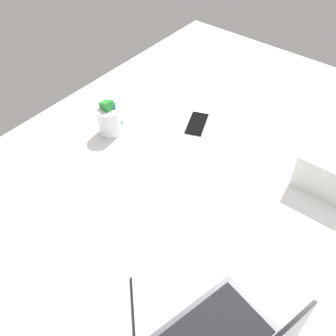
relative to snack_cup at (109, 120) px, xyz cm
name	(u,v)px	position (x,y,z in cm)	size (l,w,h in cm)	color
bed_mattress	(207,172)	(-12.80, 38.14, -15.07)	(180.00, 140.00, 18.00)	white
snack_cup	(109,120)	(0.00, 0.00, 0.00)	(10.62, 9.00, 14.47)	silver
cell_phone	(197,124)	(-25.15, 24.13, -5.67)	(6.80, 14.00, 0.80)	black
charger_cable	(133,307)	(48.62, 55.57, -5.77)	(17.00, 0.60, 0.60)	black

